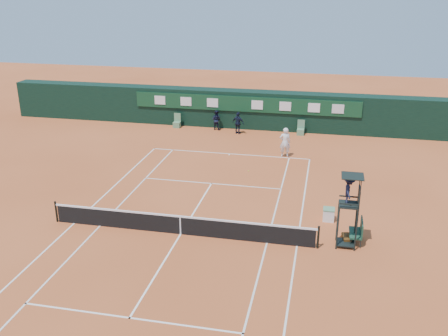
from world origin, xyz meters
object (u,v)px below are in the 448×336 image
(player_bench, at_px, (358,230))
(player, at_px, (285,142))
(umpire_chair, at_px, (349,196))
(cooler, at_px, (329,214))
(tennis_net, at_px, (180,225))

(player_bench, relative_size, player, 0.59)
(umpire_chair, height_order, cooler, umpire_chair)
(umpire_chair, xyz_separation_m, player, (-3.83, 11.60, -1.44))
(tennis_net, xyz_separation_m, player_bench, (8.16, 0.94, 0.09))
(tennis_net, height_order, player_bench, same)
(umpire_chair, distance_m, player_bench, 1.99)
(tennis_net, distance_m, player, 12.69)
(umpire_chair, distance_m, cooler, 3.32)
(player_bench, height_order, cooler, player_bench)
(cooler, distance_m, player, 9.70)
(umpire_chair, xyz_separation_m, player_bench, (0.56, 0.44, -1.86))
(tennis_net, relative_size, umpire_chair, 3.77)
(tennis_net, bearing_deg, umpire_chair, 3.81)
(cooler, height_order, player, player)
(player_bench, distance_m, cooler, 2.41)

